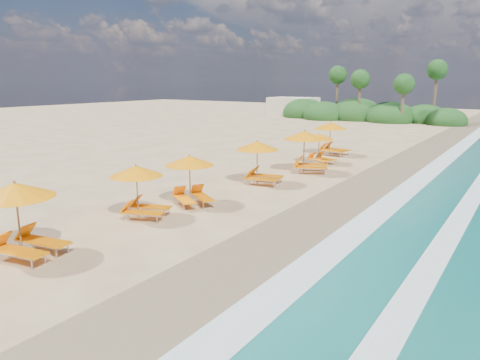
# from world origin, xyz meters

# --- Properties ---
(ground) EXTENTS (160.00, 160.00, 0.00)m
(ground) POSITION_xyz_m (0.00, 0.00, 0.00)
(ground) COLOR tan
(ground) RESTS_ON ground
(wet_sand) EXTENTS (4.00, 160.00, 0.01)m
(wet_sand) POSITION_xyz_m (4.00, 0.00, 0.01)
(wet_sand) COLOR olive
(wet_sand) RESTS_ON ground
(surf_foam) EXTENTS (4.00, 160.00, 0.01)m
(surf_foam) POSITION_xyz_m (6.70, 0.00, 0.03)
(surf_foam) COLOR white
(surf_foam) RESTS_ON ground
(station_2) EXTENTS (2.99, 2.86, 2.48)m
(station_2) POSITION_xyz_m (-2.43, -8.67, 1.39)
(station_2) COLOR olive
(station_2) RESTS_ON ground
(station_3) EXTENTS (2.87, 2.83, 2.22)m
(station_3) POSITION_xyz_m (-2.43, -3.62, 1.24)
(station_3) COLOR olive
(station_3) RESTS_ON ground
(station_4) EXTENTS (3.08, 3.08, 2.28)m
(station_4) POSITION_xyz_m (-2.00, -0.97, 1.28)
(station_4) COLOR olive
(station_4) RESTS_ON ground
(station_5) EXTENTS (2.92, 2.81, 2.38)m
(station_5) POSITION_xyz_m (-1.55, 4.30, 1.34)
(station_5) COLOR olive
(station_5) RESTS_ON ground
(station_6) EXTENTS (3.39, 3.36, 2.59)m
(station_6) POSITION_xyz_m (-0.78, 8.52, 1.45)
(station_6) COLOR olive
(station_6) RESTS_ON ground
(station_7) EXTENTS (2.65, 2.61, 2.06)m
(station_7) POSITION_xyz_m (-1.30, 11.66, 1.15)
(station_7) COLOR olive
(station_7) RESTS_ON ground
(station_8) EXTENTS (2.79, 2.61, 2.50)m
(station_8) POSITION_xyz_m (-2.03, 15.47, 1.40)
(station_8) COLOR olive
(station_8) RESTS_ON ground
(treeline) EXTENTS (25.80, 8.80, 9.74)m
(treeline) POSITION_xyz_m (-9.94, 45.51, 1.00)
(treeline) COLOR #163D14
(treeline) RESTS_ON ground
(beach_building) EXTENTS (7.00, 5.00, 2.80)m
(beach_building) POSITION_xyz_m (-22.00, 48.00, 1.40)
(beach_building) COLOR beige
(beach_building) RESTS_ON ground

